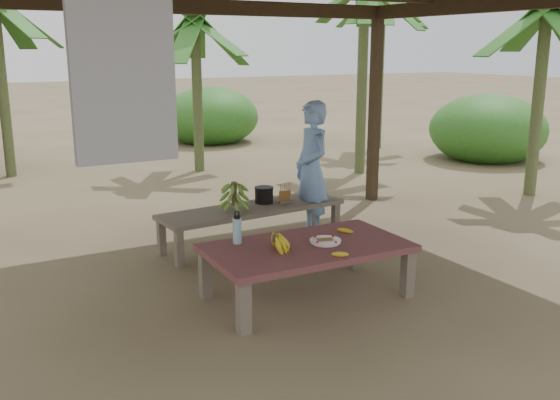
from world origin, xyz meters
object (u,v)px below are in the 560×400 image
ripe_banana_bunch (274,242)px  plate (325,241)px  woman (312,170)px  bench (253,212)px  cooking_pot (264,195)px  water_flask (237,230)px  work_table (307,252)px

ripe_banana_bunch → plate: 0.51m
plate → woman: woman is taller
bench → cooking_pot: (0.21, 0.11, 0.15)m
bench → woman: woman is taller
plate → bench: bearing=86.5°
plate → water_flask: 0.80m
bench → plate: (-0.10, -1.68, 0.12)m
water_flask → plate: bearing=-28.9°
plate → cooking_pot: (0.31, 1.79, 0.02)m
work_table → plate: plate is taller
bench → water_flask: bearing=-126.2°
work_table → cooking_pot: size_ratio=8.52×
water_flask → woman: size_ratio=0.19×
bench → ripe_banana_bunch: size_ratio=8.57×
plate → woman: (0.88, 1.65, 0.30)m
woman → cooking_pot: bearing=-97.6°
cooking_pot → woman: bearing=-13.9°
bench → cooking_pot: cooking_pot is taller
work_table → ripe_banana_bunch: size_ratio=6.98×
cooking_pot → bench: bearing=-151.2°
bench → plate: size_ratio=7.85×
work_table → bench: bearing=81.8°
woman → ripe_banana_bunch: bearing=-34.3°
ripe_banana_bunch → woman: 2.14m
cooking_pot → water_flask: bearing=-125.6°
work_table → plate: (0.17, -0.04, 0.08)m
water_flask → bench: bearing=58.2°
ripe_banana_bunch → plate: bearing=-4.3°
work_table → water_flask: bearing=148.2°
ripe_banana_bunch → work_table: bearing=0.5°
water_flask → cooking_pot: 1.73m
bench → woman: (0.77, -0.03, 0.42)m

